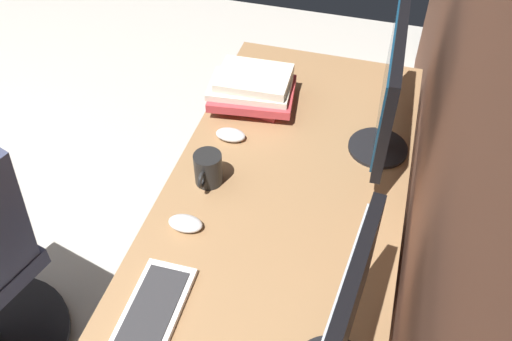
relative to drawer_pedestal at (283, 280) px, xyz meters
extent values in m
cube|color=brown|center=(0.28, 0.42, 0.95)|extent=(4.72, 0.10, 2.60)
cube|color=#936D47|center=(0.08, -0.03, 0.37)|extent=(1.90, 0.74, 0.03)
cylinder|color=silver|center=(-0.80, -0.34, 0.00)|extent=(0.05, 0.05, 0.70)
cylinder|color=silver|center=(-0.80, 0.29, 0.00)|extent=(0.05, 0.05, 0.70)
cube|color=#936D47|center=(0.00, 0.00, 0.00)|extent=(0.40, 0.50, 0.69)
cube|color=silver|center=(0.00, -0.25, 0.00)|extent=(0.37, 0.01, 0.61)
cylinder|color=black|center=(-0.34, 0.23, 0.39)|extent=(0.20, 0.20, 0.01)
cylinder|color=black|center=(-0.34, 0.23, 0.44)|extent=(0.04, 0.04, 0.10)
cube|color=black|center=(-0.34, 0.23, 0.67)|extent=(0.56, 0.05, 0.34)
cube|color=navy|center=(-0.34, 0.21, 0.67)|extent=(0.51, 0.02, 0.30)
cube|color=black|center=(0.49, 0.23, 0.64)|extent=(0.48, 0.08, 0.29)
cube|color=#B2BCCC|center=(0.49, 0.21, 0.64)|extent=(0.44, 0.05, 0.25)
cube|color=silver|center=(0.51, -0.25, 0.39)|extent=(0.42, 0.15, 0.02)
cube|color=#2D2D30|center=(0.51, -0.25, 0.40)|extent=(0.38, 0.12, 0.00)
ellipsoid|color=silver|center=(-0.26, -0.26, 0.40)|extent=(0.06, 0.10, 0.03)
ellipsoid|color=silver|center=(0.16, -0.27, 0.40)|extent=(0.06, 0.10, 0.03)
cube|color=#B2383D|center=(-0.48, -0.24, 0.40)|extent=(0.20, 0.23, 0.03)
cube|color=#B2383D|center=(-0.46, -0.25, 0.43)|extent=(0.27, 0.33, 0.03)
cube|color=beige|center=(-0.46, -0.25, 0.46)|extent=(0.21, 0.31, 0.02)
cube|color=beige|center=(-0.48, -0.24, 0.49)|extent=(0.21, 0.26, 0.03)
cylinder|color=black|center=(-0.04, -0.27, 0.44)|extent=(0.09, 0.09, 0.11)
torus|color=black|center=(0.01, -0.27, 0.44)|extent=(0.06, 0.01, 0.06)
camera|label=1|loc=(1.11, 0.22, 1.66)|focal=39.15mm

